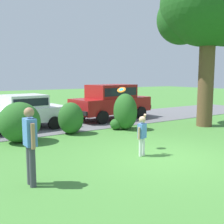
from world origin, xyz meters
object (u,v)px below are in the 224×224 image
at_px(parked_suv, 111,100).
at_px(frisbee, 121,90).
at_px(adult_onlooker, 30,142).
at_px(child_thrower, 142,133).
at_px(oak_tree_large, 208,10).
at_px(parked_sedan, 20,111).

distance_m(parked_suv, frisbee, 6.33).
bearing_deg(adult_onlooker, child_thrower, 6.78).
distance_m(oak_tree_large, parked_suv, 6.53).
bearing_deg(child_thrower, parked_suv, 63.99).
height_order(oak_tree_large, child_thrower, oak_tree_large).
relative_size(child_thrower, frisbee, 4.40).
distance_m(oak_tree_large, child_thrower, 7.82).
relative_size(parked_suv, child_thrower, 3.80).
height_order(parked_sedan, frisbee, frisbee).
height_order(parked_sedan, child_thrower, parked_sedan).
bearing_deg(parked_suv, adult_onlooker, -134.10).
relative_size(parked_sedan, parked_suv, 0.93).
distance_m(oak_tree_large, adult_onlooker, 10.65).
xyz_separation_m(oak_tree_large, parked_sedan, (-7.72, 3.82, -4.56)).
xyz_separation_m(parked_sedan, parked_suv, (5.05, 0.27, 0.23)).
relative_size(parked_suv, frisbee, 16.71).
bearing_deg(parked_suv, oak_tree_large, -56.86).
xyz_separation_m(frisbee, adult_onlooker, (-3.45, -1.43, -0.97)).
height_order(child_thrower, frisbee, frisbee).
height_order(oak_tree_large, frisbee, oak_tree_large).
relative_size(oak_tree_large, parked_suv, 1.54).
bearing_deg(oak_tree_large, frisbee, -167.33).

